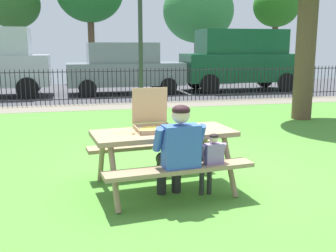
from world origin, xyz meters
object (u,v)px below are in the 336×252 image
at_px(pizza_slice_on_table, 126,133).
at_px(adult_at_table, 178,149).
at_px(far_tree_midright, 198,11).
at_px(far_tree_right, 276,7).
at_px(parked_car_left, 124,67).
at_px(far_tree_midleft, 13,6).
at_px(picnic_table_foreground, 164,144).
at_px(lamp_post_walkway, 140,20).
at_px(pizza_box_open, 153,122).
at_px(parked_car_center, 240,59).
at_px(child_at_table, 211,159).

height_order(pizza_slice_on_table, adult_at_table, adult_at_table).
xyz_separation_m(far_tree_midright, far_tree_right, (4.59, 0.00, 0.30)).
relative_size(parked_car_left, far_tree_midleft, 0.90).
relative_size(picnic_table_foreground, adult_at_table, 1.64).
bearing_deg(lamp_post_walkway, far_tree_midleft, 113.95).
height_order(picnic_table_foreground, lamp_post_walkway, lamp_post_walkway).
bearing_deg(pizza_slice_on_table, picnic_table_foreground, 1.10).
xyz_separation_m(pizza_box_open, parked_car_center, (5.70, 10.50, 0.44)).
relative_size(adult_at_table, far_tree_midright, 0.22).
relative_size(parked_car_left, far_tree_right, 0.86).
xyz_separation_m(lamp_post_walkway, parked_car_left, (0.06, 4.28, -1.52)).
bearing_deg(far_tree_right, parked_car_left, -147.46).
xyz_separation_m(pizza_box_open, parked_car_left, (0.93, 10.50, 0.14)).
height_order(lamp_post_walkway, parked_car_left, lamp_post_walkway).
bearing_deg(lamp_post_walkway, parked_car_center, 41.58).
bearing_deg(far_tree_midleft, pizza_box_open, -77.38).
height_order(parked_car_left, parked_car_center, parked_car_center).
bearing_deg(pizza_box_open, adult_at_table, -74.24).
height_order(parked_car_left, far_tree_right, far_tree_right).
height_order(far_tree_midleft, far_tree_midright, far_tree_midright).
bearing_deg(parked_car_center, adult_at_table, -116.40).
bearing_deg(parked_car_center, picnic_table_foreground, -117.72).
distance_m(parked_car_center, far_tree_midleft, 11.39).
bearing_deg(far_tree_right, adult_at_table, -120.66).
height_order(adult_at_table, lamp_post_walkway, lamp_post_walkway).
distance_m(picnic_table_foreground, pizza_box_open, 0.32).
bearing_deg(pizza_slice_on_table, far_tree_midright, 69.84).
relative_size(pizza_box_open, lamp_post_walkway, 0.13).
xyz_separation_m(far_tree_midleft, far_tree_midright, (9.43, 0.00, -0.05)).
height_order(picnic_table_foreground, far_tree_midright, far_tree_midright).
bearing_deg(parked_car_left, lamp_post_walkway, -90.82).
relative_size(lamp_post_walkway, parked_car_left, 0.93).
bearing_deg(lamp_post_walkway, pizza_slice_on_table, -101.06).
relative_size(child_at_table, lamp_post_walkway, 0.20).
height_order(pizza_slice_on_table, far_tree_right, far_tree_right).
distance_m(pizza_box_open, child_at_table, 0.92).
xyz_separation_m(pizza_slice_on_table, far_tree_midright, (6.11, 16.63, 2.87)).
relative_size(parked_car_center, far_tree_midright, 0.88).
height_order(child_at_table, parked_car_left, parked_car_left).
bearing_deg(lamp_post_walkway, parked_car_left, 89.18).
bearing_deg(adult_at_table, pizza_box_open, 105.76).
xyz_separation_m(child_at_table, lamp_post_walkway, (0.28, 6.83, 2.02)).
bearing_deg(pizza_box_open, far_tree_midright, 70.83).
bearing_deg(far_tree_midleft, parked_car_center, -32.54).
height_order(child_at_table, lamp_post_walkway, lamp_post_walkway).
distance_m(adult_at_table, far_tree_right, 20.17).
xyz_separation_m(picnic_table_foreground, adult_at_table, (0.06, -0.50, 0.06)).
relative_size(child_at_table, far_tree_right, 0.16).
relative_size(picnic_table_foreground, far_tree_right, 0.38).
distance_m(lamp_post_walkway, parked_car_left, 4.54).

